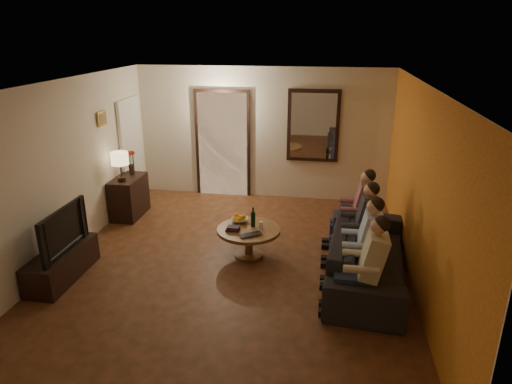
% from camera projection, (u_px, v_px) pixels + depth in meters
% --- Properties ---
extents(floor, '(5.00, 6.00, 0.01)m').
position_uv_depth(floor, '(233.00, 265.00, 6.68)').
color(floor, '#3C2710').
rests_on(floor, ground).
extents(ceiling, '(5.00, 6.00, 0.01)m').
position_uv_depth(ceiling, '(229.00, 84.00, 5.80)').
color(ceiling, white).
rests_on(ceiling, back_wall).
extents(back_wall, '(5.00, 0.02, 2.60)m').
position_uv_depth(back_wall, '(262.00, 134.00, 9.03)').
color(back_wall, beige).
rests_on(back_wall, floor).
extents(front_wall, '(5.00, 0.02, 2.60)m').
position_uv_depth(front_wall, '(149.00, 304.00, 3.45)').
color(front_wall, beige).
rests_on(front_wall, floor).
extents(left_wall, '(0.02, 6.00, 2.60)m').
position_uv_depth(left_wall, '(62.00, 173.00, 6.60)').
color(left_wall, beige).
rests_on(left_wall, floor).
extents(right_wall, '(0.02, 6.00, 2.60)m').
position_uv_depth(right_wall, '(421.00, 190.00, 5.87)').
color(right_wall, beige).
rests_on(right_wall, floor).
extents(orange_accent, '(0.01, 6.00, 2.60)m').
position_uv_depth(orange_accent, '(420.00, 190.00, 5.87)').
color(orange_accent, '#CD6523').
rests_on(orange_accent, right_wall).
extents(kitchen_doorway, '(1.00, 0.06, 2.10)m').
position_uv_depth(kitchen_doorway, '(223.00, 145.00, 9.21)').
color(kitchen_doorway, '#FFE0A5').
rests_on(kitchen_doorway, floor).
extents(door_trim, '(1.12, 0.04, 2.22)m').
position_uv_depth(door_trim, '(223.00, 145.00, 9.20)').
color(door_trim, black).
rests_on(door_trim, floor).
extents(fridge_glimpse, '(0.45, 0.03, 1.70)m').
position_uv_depth(fridge_glimpse, '(235.00, 153.00, 9.23)').
color(fridge_glimpse, silver).
rests_on(fridge_glimpse, floor).
extents(mirror_frame, '(1.00, 0.05, 1.40)m').
position_uv_depth(mirror_frame, '(313.00, 126.00, 8.78)').
color(mirror_frame, black).
rests_on(mirror_frame, back_wall).
extents(mirror_glass, '(0.86, 0.02, 1.26)m').
position_uv_depth(mirror_glass, '(313.00, 126.00, 8.75)').
color(mirror_glass, white).
rests_on(mirror_glass, back_wall).
extents(white_door, '(0.06, 0.85, 2.04)m').
position_uv_depth(white_door, '(131.00, 152.00, 8.83)').
color(white_door, white).
rests_on(white_door, floor).
extents(framed_art, '(0.03, 0.28, 0.24)m').
position_uv_depth(framed_art, '(102.00, 118.00, 7.62)').
color(framed_art, '#B28C33').
rests_on(framed_art, left_wall).
extents(art_canvas, '(0.01, 0.22, 0.18)m').
position_uv_depth(art_canvas, '(103.00, 118.00, 7.62)').
color(art_canvas, brown).
rests_on(art_canvas, left_wall).
extents(dresser, '(0.45, 0.83, 0.73)m').
position_uv_depth(dresser, '(129.00, 197.00, 8.33)').
color(dresser, black).
rests_on(dresser, floor).
extents(table_lamp, '(0.30, 0.30, 0.54)m').
position_uv_depth(table_lamp, '(120.00, 167.00, 7.91)').
color(table_lamp, beige).
rests_on(table_lamp, dresser).
extents(flower_vase, '(0.14, 0.14, 0.44)m').
position_uv_depth(flower_vase, '(131.00, 163.00, 8.34)').
color(flower_vase, '#AD1C12').
rests_on(flower_vase, dresser).
extents(tv_stand, '(0.45, 1.24, 0.41)m').
position_uv_depth(tv_stand, '(62.00, 264.00, 6.28)').
color(tv_stand, black).
rests_on(tv_stand, floor).
extents(tv, '(1.08, 0.14, 0.62)m').
position_uv_depth(tv, '(57.00, 230.00, 6.11)').
color(tv, black).
rests_on(tv, tv_stand).
extents(sofa, '(2.55, 1.20, 0.72)m').
position_uv_depth(sofa, '(368.00, 254.00, 6.22)').
color(sofa, black).
rests_on(sofa, floor).
extents(person_a, '(0.60, 0.40, 1.20)m').
position_uv_depth(person_a, '(366.00, 271.00, 5.32)').
color(person_a, tan).
rests_on(person_a, sofa).
extents(person_b, '(0.60, 0.40, 1.20)m').
position_uv_depth(person_b, '(363.00, 248.00, 5.88)').
color(person_b, tan).
rests_on(person_b, sofa).
extents(person_c, '(0.60, 0.40, 1.20)m').
position_uv_depth(person_c, '(360.00, 229.00, 6.43)').
color(person_c, tan).
rests_on(person_c, sofa).
extents(person_d, '(0.60, 0.40, 1.20)m').
position_uv_depth(person_d, '(358.00, 213.00, 6.99)').
color(person_d, tan).
rests_on(person_d, sofa).
extents(dog, '(0.61, 0.40, 0.56)m').
position_uv_depth(dog, '(346.00, 263.00, 6.15)').
color(dog, tan).
rests_on(dog, floor).
extents(coffee_table, '(1.20, 1.20, 0.45)m').
position_uv_depth(coffee_table, '(249.00, 242.00, 6.89)').
color(coffee_table, brown).
rests_on(coffee_table, floor).
extents(bowl, '(0.26, 0.26, 0.06)m').
position_uv_depth(bowl, '(240.00, 220.00, 7.03)').
color(bowl, white).
rests_on(bowl, coffee_table).
extents(oranges, '(0.20, 0.20, 0.08)m').
position_uv_depth(oranges, '(240.00, 216.00, 7.01)').
color(oranges, '#FFA115').
rests_on(oranges, bowl).
extents(wine_bottle, '(0.07, 0.07, 0.31)m').
position_uv_depth(wine_bottle, '(253.00, 217.00, 6.85)').
color(wine_bottle, black).
rests_on(wine_bottle, coffee_table).
extents(wine_glass, '(0.06, 0.06, 0.10)m').
position_uv_depth(wine_glass, '(261.00, 225.00, 6.82)').
color(wine_glass, silver).
rests_on(wine_glass, coffee_table).
extents(book_stack, '(0.20, 0.15, 0.07)m').
position_uv_depth(book_stack, '(233.00, 228.00, 6.74)').
color(book_stack, black).
rests_on(book_stack, coffee_table).
extents(laptop, '(0.39, 0.36, 0.03)m').
position_uv_depth(laptop, '(252.00, 236.00, 6.53)').
color(laptop, black).
rests_on(laptop, coffee_table).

